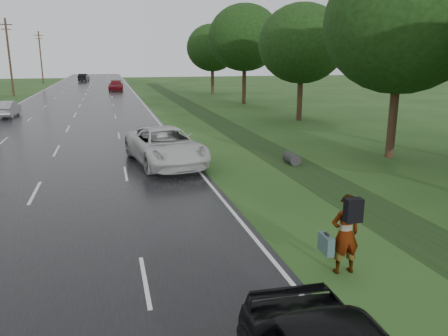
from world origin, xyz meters
TOP-DOWN VIEW (x-y plane):
  - road at (0.00, 45.00)m, footprint 14.00×180.00m
  - edge_stripe_east at (6.75, 45.00)m, footprint 0.12×180.00m
  - edge_stripe_west at (-6.75, 45.00)m, footprint 0.12×180.00m
  - center_line at (0.00, 45.00)m, footprint 0.12×180.00m
  - drainage_ditch at (11.50, 18.71)m, footprint 2.20×120.00m
  - utility_pole_far at (-9.20, 55.00)m, footprint 1.60×0.26m
  - utility_pole_distant at (-9.20, 85.00)m, footprint 1.60×0.26m
  - tree_east_b at (17.00, 10.00)m, footprint 7.60×7.60m
  - tree_east_c at (18.20, 24.00)m, footprint 7.00×7.00m
  - tree_east_d at (17.80, 38.00)m, footprint 8.00×8.00m
  - tree_east_f at (17.50, 52.00)m, footprint 7.20×7.20m
  - pedestrian at (8.17, -0.72)m, footprint 0.89×0.82m
  - white_pickup at (5.50, 11.47)m, footprint 3.84×6.64m
  - silver_sedan at (-5.60, 32.29)m, footprint 1.65×4.26m
  - far_car_red at (4.31, 61.87)m, footprint 2.46×5.40m
  - far_car_dark at (-1.78, 91.51)m, footprint 2.29×5.09m

SIDE VIEW (x-z plane):
  - road at x=0.00m, z-range 0.00..0.04m
  - drainage_ditch at x=11.50m, z-range -0.24..0.32m
  - edge_stripe_east at x=6.75m, z-range 0.04..0.05m
  - edge_stripe_west at x=-6.75m, z-range 0.04..0.05m
  - center_line at x=0.00m, z-range 0.04..0.05m
  - silver_sedan at x=-5.60m, z-range 0.04..1.42m
  - far_car_red at x=4.31m, z-range 0.04..1.57m
  - far_car_dark at x=-1.78m, z-range 0.04..1.66m
  - white_pickup at x=5.50m, z-range 0.04..1.78m
  - pedestrian at x=8.17m, z-range 0.03..2.01m
  - utility_pole_far at x=-9.20m, z-range 0.20..10.20m
  - utility_pole_distant at x=-9.20m, z-range 0.20..10.20m
  - tree_east_c at x=18.20m, z-range 1.49..10.78m
  - tree_east_f at x=17.50m, z-range 1.56..11.18m
  - tree_east_b at x=17.00m, z-range 1.63..11.74m
  - tree_east_d at x=17.80m, z-range 1.77..12.53m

